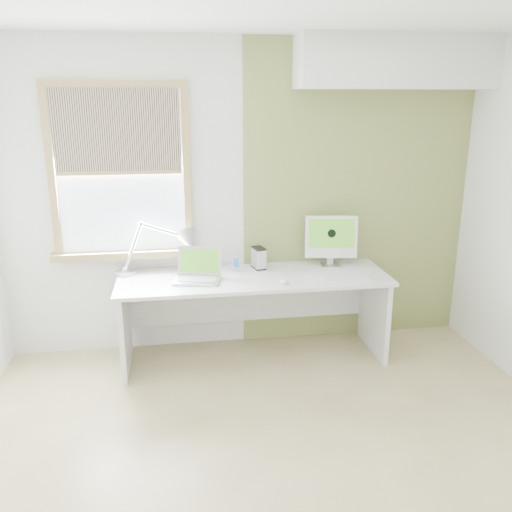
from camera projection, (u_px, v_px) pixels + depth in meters
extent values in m
cube|color=tan|center=(282.00, 464.00, 3.23)|extent=(4.00, 3.50, 0.02)
cube|color=white|center=(243.00, 199.00, 4.52)|extent=(4.00, 0.02, 2.60)
cube|color=white|center=(448.00, 481.00, 1.19)|extent=(4.00, 0.02, 2.60)
cube|color=olive|center=(357.00, 196.00, 4.65)|extent=(2.00, 0.02, 2.60)
cube|color=white|center=(396.00, 61.00, 4.21)|extent=(1.60, 0.40, 0.42)
cube|color=olive|center=(51.00, 174.00, 4.19)|extent=(0.06, 0.06, 1.42)
cube|color=olive|center=(187.00, 171.00, 4.35)|extent=(0.06, 0.06, 1.42)
cube|color=olive|center=(114.00, 83.00, 4.07)|extent=(1.00, 0.06, 0.06)
cube|color=olive|center=(126.00, 254.00, 4.44)|extent=(1.20, 0.14, 0.06)
cube|color=#D1E2F9|center=(120.00, 172.00, 4.28)|extent=(1.00, 0.01, 1.30)
cube|color=beige|center=(117.00, 131.00, 4.15)|extent=(0.98, 0.02, 0.65)
cube|color=olive|center=(120.00, 173.00, 4.24)|extent=(0.98, 0.03, 0.03)
cube|color=silver|center=(254.00, 278.00, 4.33)|extent=(2.20, 0.70, 0.03)
cube|color=silver|center=(125.00, 327.00, 4.28)|extent=(0.04, 0.64, 0.70)
cube|color=silver|center=(374.00, 312.00, 4.59)|extent=(0.04, 0.64, 0.70)
cube|color=silver|center=(249.00, 295.00, 4.71)|extent=(2.08, 0.02, 0.48)
cylinder|color=#B5B7BA|center=(125.00, 272.00, 4.38)|extent=(0.22, 0.22, 0.03)
sphere|color=#B5B7BA|center=(125.00, 270.00, 4.38)|extent=(0.06, 0.06, 0.05)
cylinder|color=#B5B7BA|center=(133.00, 247.00, 4.35)|extent=(0.18, 0.07, 0.39)
sphere|color=#B5B7BA|center=(141.00, 224.00, 4.32)|extent=(0.06, 0.06, 0.05)
cylinder|color=#B5B7BA|center=(163.00, 230.00, 4.38)|extent=(0.35, 0.05, 0.15)
sphere|color=#B5B7BA|center=(184.00, 236.00, 4.44)|extent=(0.05, 0.05, 0.04)
cone|color=#B5B7BA|center=(188.00, 240.00, 4.46)|extent=(0.30, 0.31, 0.24)
cube|color=#B5B7BA|center=(197.00, 280.00, 4.21)|extent=(0.40, 0.32, 0.02)
cube|color=#B2B5B7|center=(197.00, 279.00, 4.21)|extent=(0.33, 0.21, 0.00)
cube|color=#B5B7BA|center=(200.00, 261.00, 4.29)|extent=(0.36, 0.15, 0.23)
cube|color=#43821D|center=(199.00, 261.00, 4.28)|extent=(0.32, 0.12, 0.19)
cylinder|color=#B5B7BA|center=(236.00, 270.00, 4.46)|extent=(0.07, 0.07, 0.02)
cube|color=#B5B7BA|center=(236.00, 262.00, 4.44)|extent=(0.06, 0.01, 0.11)
cube|color=#194C99|center=(236.00, 263.00, 4.43)|extent=(0.05, 0.00, 0.08)
cube|color=#B5B7BA|center=(259.00, 258.00, 4.51)|extent=(0.12, 0.16, 0.18)
cube|color=black|center=(259.00, 248.00, 4.48)|extent=(0.12, 0.16, 0.01)
cube|color=black|center=(259.00, 268.00, 4.53)|extent=(0.12, 0.16, 0.01)
cube|color=#B5B7BA|center=(330.00, 265.00, 4.60)|extent=(0.18, 0.17, 0.01)
cube|color=#B5B7BA|center=(330.00, 256.00, 4.61)|extent=(0.06, 0.03, 0.15)
cube|color=white|center=(331.00, 237.00, 4.55)|extent=(0.45, 0.15, 0.37)
cube|color=#43821D|center=(332.00, 233.00, 4.51)|extent=(0.39, 0.09, 0.24)
cylinder|color=black|center=(332.00, 233.00, 4.51)|extent=(0.07, 0.02, 0.07)
cube|color=white|center=(345.00, 278.00, 4.27)|extent=(0.41, 0.15, 0.01)
cube|color=white|center=(345.00, 277.00, 4.27)|extent=(0.38, 0.12, 0.00)
ellipsoid|color=white|center=(284.00, 281.00, 4.17)|extent=(0.06, 0.09, 0.03)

